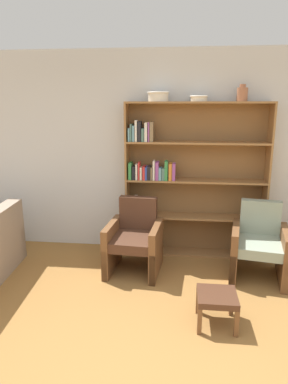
% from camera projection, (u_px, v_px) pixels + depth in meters
% --- Properties ---
extents(wall_back, '(12.00, 0.06, 2.75)m').
position_uv_depth(wall_back, '(167.00, 154.00, 4.72)').
color(wall_back, silver).
rests_on(wall_back, ground).
extents(bookshelf, '(1.87, 0.30, 2.07)m').
position_uv_depth(bookshelf, '(183.00, 182.00, 4.62)').
color(bookshelf, olive).
rests_on(bookshelf, ground).
extents(bowl_slate, '(0.28, 0.28, 0.12)m').
position_uv_depth(bowl_slate, '(158.00, 96.00, 4.36)').
color(bowl_slate, silver).
rests_on(bowl_slate, bookshelf).
extents(bowl_brass, '(0.23, 0.23, 0.07)m').
position_uv_depth(bowl_brass, '(199.00, 98.00, 4.32)').
color(bowl_brass, silver).
rests_on(bowl_brass, bookshelf).
extents(vase_tall, '(0.13, 0.13, 0.21)m').
position_uv_depth(vase_tall, '(242.00, 94.00, 4.25)').
color(vase_tall, '#A36647').
rests_on(vase_tall, bookshelf).
extents(armchair_leather, '(0.69, 0.73, 0.89)m').
position_uv_depth(armchair_leather, '(135.00, 240.00, 4.27)').
color(armchair_leather, brown).
rests_on(armchair_leather, ground).
extents(armchair_cushioned, '(0.75, 0.78, 0.89)m').
position_uv_depth(armchair_cushioned, '(259.00, 245.00, 4.11)').
color(armchair_cushioned, brown).
rests_on(armchair_cushioned, ground).
extents(footstool, '(0.37, 0.37, 0.32)m').
position_uv_depth(footstool, '(217.00, 299.00, 3.20)').
color(footstool, brown).
rests_on(footstool, ground).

